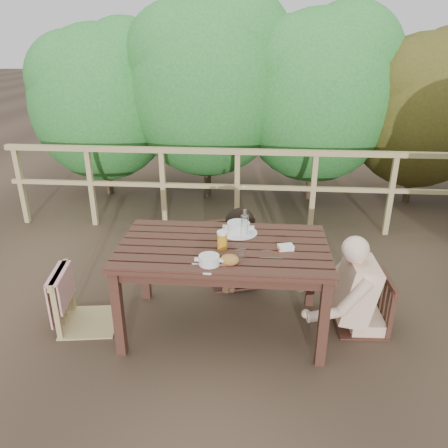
# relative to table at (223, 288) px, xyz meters

# --- Properties ---
(ground) EXTENTS (60.00, 60.00, 0.00)m
(ground) POSITION_rel_table_xyz_m (0.00, 0.00, -0.37)
(ground) COLOR #4B3829
(ground) RESTS_ON ground
(table) EXTENTS (1.59, 0.89, 0.74)m
(table) POSITION_rel_table_xyz_m (0.00, 0.00, 0.00)
(table) COLOR #371E16
(table) RESTS_ON ground
(chair_left) EXTENTS (0.52, 0.52, 0.92)m
(chair_left) POSITION_rel_table_xyz_m (-1.11, -0.04, 0.09)
(chair_left) COLOR tan
(chair_left) RESTS_ON ground
(chair_far) EXTENTS (0.63, 0.63, 1.02)m
(chair_far) POSITION_rel_table_xyz_m (0.05, 0.79, 0.14)
(chair_far) COLOR #371E16
(chair_far) RESTS_ON ground
(chair_right) EXTENTS (0.43, 0.43, 0.84)m
(chair_right) POSITION_rel_table_xyz_m (1.12, 0.11, 0.05)
(chair_right) COLOR #371E16
(chair_right) RESTS_ON ground
(woman) EXTENTS (0.64, 0.71, 1.20)m
(woman) POSITION_rel_table_xyz_m (0.05, 0.81, 0.23)
(woman) COLOR black
(woman) RESTS_ON ground
(diner_right) EXTENTS (0.67, 0.56, 1.32)m
(diner_right) POSITION_rel_table_xyz_m (1.15, 0.11, 0.29)
(diner_right) COLOR beige
(diner_right) RESTS_ON ground
(railing) EXTENTS (5.60, 0.10, 1.01)m
(railing) POSITION_rel_table_xyz_m (0.00, 2.00, 0.14)
(railing) COLOR tan
(railing) RESTS_ON ground
(hedge_row) EXTENTS (6.60, 1.60, 3.80)m
(hedge_row) POSITION_rel_table_xyz_m (0.40, 3.20, 1.53)
(hedge_row) COLOR #296B2B
(hedge_row) RESTS_ON ground
(soup_near) EXTENTS (0.24, 0.24, 0.08)m
(soup_near) POSITION_rel_table_xyz_m (-0.07, -0.32, 0.41)
(soup_near) COLOR white
(soup_near) RESTS_ON table
(soup_far) EXTENTS (0.30, 0.30, 0.10)m
(soup_far) POSITION_rel_table_xyz_m (0.10, 0.23, 0.42)
(soup_far) COLOR white
(soup_far) RESTS_ON table
(bread_roll) EXTENTS (0.14, 0.10, 0.08)m
(bread_roll) POSITION_rel_table_xyz_m (0.07, -0.29, 0.41)
(bread_roll) COLOR #AA7B30
(bread_roll) RESTS_ON table
(beer_glass) EXTENTS (0.08, 0.08, 0.15)m
(beer_glass) POSITION_rel_table_xyz_m (-0.00, -0.06, 0.44)
(beer_glass) COLOR gold
(beer_glass) RESTS_ON table
(bottle) EXTENTS (0.06, 0.06, 0.25)m
(bottle) POSITION_rel_table_xyz_m (0.15, 0.13, 0.49)
(bottle) COLOR silver
(bottle) RESTS_ON table
(tumbler) EXTENTS (0.07, 0.07, 0.08)m
(tumbler) POSITION_rel_table_xyz_m (0.14, -0.21, 0.41)
(tumbler) COLOR white
(tumbler) RESTS_ON table
(butter_tub) EXTENTS (0.13, 0.11, 0.05)m
(butter_tub) POSITION_rel_table_xyz_m (0.47, -0.04, 0.39)
(butter_tub) COLOR white
(butter_tub) RESTS_ON table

